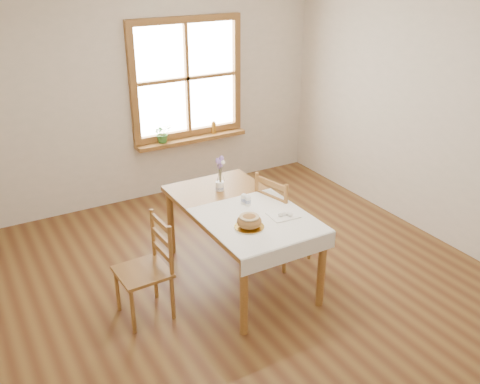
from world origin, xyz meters
The scene contains 18 objects.
ground centered at (0.00, 0.00, 0.00)m, with size 5.00×5.00×0.00m, color brown.
room_walls centered at (0.00, 0.00, 1.71)m, with size 4.60×5.10×2.65m.
window centered at (0.50, 2.47, 1.45)m, with size 1.46×0.08×1.46m.
window_sill centered at (0.50, 2.40, 0.69)m, with size 1.46×0.20×0.05m.
dining_table centered at (0.00, 0.30, 0.66)m, with size 0.90×1.60×0.75m.
table_linen centered at (0.00, 0.00, 0.76)m, with size 0.91×0.99×0.01m, color white.
chair_left centered at (-1.00, 0.20, 0.45)m, with size 0.42×0.44×0.89m, color #975D2E, non-canonical shape.
chair_right centered at (0.55, 0.37, 0.47)m, with size 0.44×0.46×0.95m, color #975D2E, non-canonical shape.
bread_plate centered at (-0.14, -0.10, 0.77)m, with size 0.25×0.25×0.01m, color white.
bread_loaf centered at (-0.14, -0.10, 0.83)m, with size 0.21×0.21×0.12m, color brown.
egg_napkin centered at (0.23, -0.06, 0.77)m, with size 0.25×0.21×0.01m, color white.
eggs centered at (0.23, -0.06, 0.79)m, with size 0.19×0.17×0.04m, color white, non-canonical shape.
salt_shaker centered at (0.07, 0.27, 0.81)m, with size 0.05×0.05×0.10m, color white.
pepper_shaker centered at (0.05, 0.32, 0.81)m, with size 0.06×0.06×0.11m, color white.
flower_vase centered at (0.00, 0.70, 0.79)m, with size 0.08×0.08×0.09m, color white.
lavender_bouquet centered at (0.00, 0.70, 0.97)m, with size 0.14×0.14×0.27m, color #7C5DA5, non-canonical shape.
potted_plant centered at (0.11, 2.40, 0.81)m, with size 0.21×0.23×0.18m, color #36712D.
amber_bottle centered at (0.82, 2.40, 0.80)m, with size 0.06×0.06×0.16m, color #AF7220.
Camera 1 is at (-2.18, -3.49, 2.91)m, focal length 40.00 mm.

